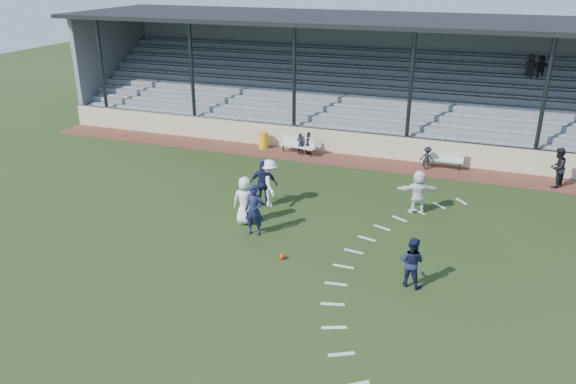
# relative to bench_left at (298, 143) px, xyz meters

# --- Properties ---
(ground) EXTENTS (90.00, 90.00, 0.00)m
(ground) POSITION_rel_bench_left_xyz_m (2.42, -10.67, -0.58)
(ground) COLOR #233515
(ground) RESTS_ON ground
(cinder_track) EXTENTS (34.00, 2.00, 0.02)m
(cinder_track) POSITION_rel_bench_left_xyz_m (2.42, -0.17, -0.57)
(cinder_track) COLOR brown
(cinder_track) RESTS_ON ground
(retaining_wall) EXTENTS (34.00, 0.18, 1.20)m
(retaining_wall) POSITION_rel_bench_left_xyz_m (2.42, 0.88, 0.02)
(retaining_wall) COLOR beige
(retaining_wall) RESTS_ON ground
(bench_left) EXTENTS (2.04, 0.85, 0.95)m
(bench_left) POSITION_rel_bench_left_xyz_m (0.00, 0.00, 0.00)
(bench_left) COLOR beige
(bench_left) RESTS_ON cinder_track
(bench_right) EXTENTS (2.00, 0.46, 0.95)m
(bench_right) POSITION_rel_bench_left_xyz_m (7.30, 0.29, 0.00)
(bench_right) COLOR beige
(bench_right) RESTS_ON cinder_track
(trash_bin) EXTENTS (0.54, 0.54, 0.86)m
(trash_bin) POSITION_rel_bench_left_xyz_m (-2.05, 0.27, -0.13)
(trash_bin) COLOR gold
(trash_bin) RESTS_ON cinder_track
(football) EXTENTS (0.20, 0.20, 0.20)m
(football) POSITION_rel_bench_left_xyz_m (3.20, -10.87, -0.48)
(football) COLOR red
(football) RESTS_ON ground
(player_white_lead) EXTENTS (1.05, 0.84, 1.88)m
(player_white_lead) POSITION_rel_bench_left_xyz_m (0.88, -8.70, 0.35)
(player_white_lead) COLOR white
(player_white_lead) RESTS_ON ground
(player_navy_lead) EXTENTS (0.75, 0.53, 1.92)m
(player_navy_lead) POSITION_rel_bench_left_xyz_m (1.58, -9.45, 0.38)
(player_navy_lead) COLOR #151B3C
(player_navy_lead) RESTS_ON ground
(player_navy_mid) EXTENTS (0.90, 0.76, 1.62)m
(player_navy_mid) POSITION_rel_bench_left_xyz_m (7.50, -11.08, 0.23)
(player_navy_mid) COLOR #151B3C
(player_navy_mid) RESTS_ON ground
(player_white_wing) EXTENTS (1.29, 1.47, 1.97)m
(player_white_wing) POSITION_rel_bench_left_xyz_m (1.12, -6.79, 0.40)
(player_white_wing) COLOR white
(player_white_wing) RESTS_ON ground
(player_navy_wing) EXTENTS (1.19, 0.63, 1.94)m
(player_navy_wing) POSITION_rel_bench_left_xyz_m (0.91, -6.91, 0.39)
(player_navy_wing) COLOR #151B3C
(player_navy_wing) RESTS_ON ground
(player_white_back) EXTENTS (1.73, 1.05, 1.77)m
(player_white_back) POSITION_rel_bench_left_xyz_m (6.91, -5.40, 0.30)
(player_white_back) COLOR white
(player_white_back) RESTS_ON ground
(official) EXTENTS (1.00, 1.09, 1.81)m
(official) POSITION_rel_bench_left_xyz_m (12.29, -0.54, 0.34)
(official) COLOR black
(official) RESTS_ON cinder_track
(sub_left_near) EXTENTS (0.48, 0.38, 1.15)m
(sub_left_near) POSITION_rel_bench_left_xyz_m (0.16, -0.10, 0.01)
(sub_left_near) COLOR black
(sub_left_near) RESTS_ON cinder_track
(sub_left_far) EXTENTS (0.76, 0.52, 1.20)m
(sub_left_far) POSITION_rel_bench_left_xyz_m (0.57, 0.04, 0.04)
(sub_left_far) COLOR black
(sub_left_far) RESTS_ON cinder_track
(sub_right) EXTENTS (0.77, 0.50, 1.11)m
(sub_right) POSITION_rel_bench_left_xyz_m (6.62, -0.09, -0.01)
(sub_right) COLOR black
(sub_right) RESTS_ON cinder_track
(grandstand) EXTENTS (34.60, 9.00, 6.61)m
(grandstand) POSITION_rel_bench_left_xyz_m (2.43, 5.59, 1.62)
(grandstand) COLOR gray
(grandstand) RESTS_ON ground
(penalty_arc) EXTENTS (3.89, 14.63, 0.01)m
(penalty_arc) POSITION_rel_bench_left_xyz_m (6.54, -10.67, -0.58)
(penalty_arc) COLOR silver
(penalty_arc) RESTS_ON ground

